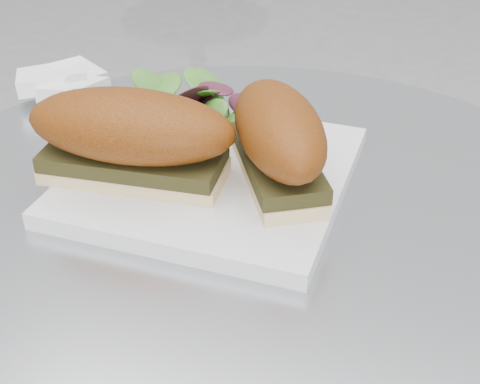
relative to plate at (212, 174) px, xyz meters
name	(u,v)px	position (x,y,z in m)	size (l,w,h in m)	color
plate	(212,174)	(0.00, 0.00, 0.00)	(0.24, 0.24, 0.02)	silver
sandwich_left	(131,135)	(-0.06, -0.04, 0.05)	(0.19, 0.10, 0.08)	#DEB98A
sandwich_right	(279,138)	(0.06, 0.00, 0.05)	(0.14, 0.17, 0.08)	#DEB98A
salad	(198,103)	(-0.04, 0.07, 0.03)	(0.11, 0.11, 0.05)	#4D9C33
napkin	(63,90)	(-0.23, 0.12, 0.00)	(0.10, 0.10, 0.02)	white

